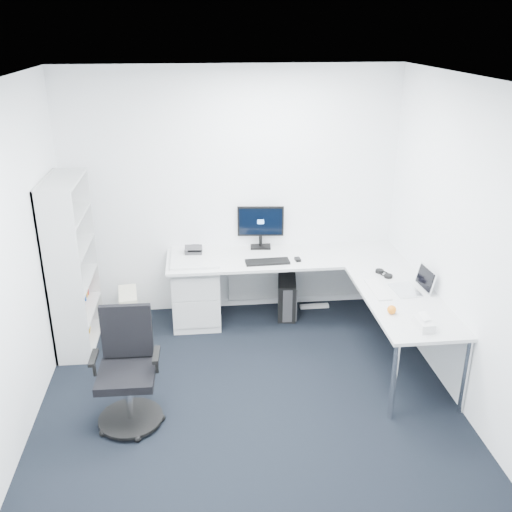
{
  "coord_description": "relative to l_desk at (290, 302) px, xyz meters",
  "views": [
    {
      "loc": [
        -0.38,
        -3.85,
        3.08
      ],
      "look_at": [
        0.15,
        1.05,
        1.05
      ],
      "focal_mm": 40.0,
      "sensor_mm": 36.0,
      "label": 1
    }
  ],
  "objects": [
    {
      "name": "desk_phone",
      "position": [
        -0.99,
        0.51,
        0.44
      ],
      "size": [
        0.19,
        0.19,
        0.13
      ],
      "primitive_type": null,
      "rotation": [
        0.0,
        0.0,
        -0.05
      ],
      "color": "#2E2E31",
      "rests_on": "l_desk"
    },
    {
      "name": "power_strip",
      "position": [
        0.38,
        0.54,
        -0.35
      ],
      "size": [
        0.33,
        0.06,
        0.04
      ],
      "primitive_type": "cube",
      "rotation": [
        0.0,
        0.0,
        0.01
      ],
      "color": "silver",
      "rests_on": "ground"
    },
    {
      "name": "ground",
      "position": [
        -0.55,
        -1.4,
        -0.37
      ],
      "size": [
        4.2,
        4.2,
        0.0
      ],
      "primitive_type": "plane",
      "color": "black"
    },
    {
      "name": "wall_right",
      "position": [
        1.25,
        -1.4,
        0.98
      ],
      "size": [
        0.02,
        4.2,
        2.7
      ],
      "primitive_type": "cube",
      "color": "white",
      "rests_on": "ground"
    },
    {
      "name": "headphones",
      "position": [
        0.89,
        -0.24,
        0.4
      ],
      "size": [
        0.19,
        0.23,
        0.05
      ],
      "primitive_type": null,
      "rotation": [
        0.0,
        0.0,
        0.37
      ],
      "color": "black",
      "rests_on": "l_desk"
    },
    {
      "name": "orange_fruit",
      "position": [
        0.7,
        -1.04,
        0.41
      ],
      "size": [
        0.08,
        0.08,
        0.08
      ],
      "primitive_type": "sphere",
      "color": "orange",
      "rests_on": "l_desk"
    },
    {
      "name": "beige_pc_tower",
      "position": [
        -1.71,
        0.36,
        -0.17
      ],
      "size": [
        0.24,
        0.44,
        0.4
      ],
      "primitive_type": "cube",
      "rotation": [
        0.0,
        0.0,
        0.12
      ],
      "color": "beige",
      "rests_on": "ground"
    },
    {
      "name": "ceiling",
      "position": [
        -0.55,
        -1.4,
        2.33
      ],
      "size": [
        4.2,
        4.2,
        0.0
      ],
      "primitive_type": "plane",
      "color": "white"
    },
    {
      "name": "wall_back",
      "position": [
        -0.55,
        0.7,
        0.98
      ],
      "size": [
        3.6,
        0.02,
        2.7
      ],
      "primitive_type": "cube",
      "color": "white",
      "rests_on": "ground"
    },
    {
      "name": "bookshelf",
      "position": [
        -2.17,
        0.05,
        0.5
      ],
      "size": [
        0.34,
        0.87,
        1.74
      ],
      "primitive_type": null,
      "color": "#B9BBBB",
      "rests_on": "ground"
    },
    {
      "name": "monitor",
      "position": [
        -0.24,
        0.64,
        0.62
      ],
      "size": [
        0.52,
        0.21,
        0.49
      ],
      "primitive_type": null,
      "rotation": [
        0.0,
        0.0,
        -0.1
      ],
      "color": "black",
      "rests_on": "l_desk"
    },
    {
      "name": "wall_front",
      "position": [
        -0.55,
        -3.5,
        0.98
      ],
      "size": [
        3.6,
        0.02,
        2.7
      ],
      "primitive_type": "cube",
      "color": "white",
      "rests_on": "ground"
    },
    {
      "name": "drawer_pedestal",
      "position": [
        -0.98,
        0.39,
        0.01
      ],
      "size": [
        0.5,
        0.63,
        0.77
      ],
      "primitive_type": "cube",
      "color": "silver",
      "rests_on": "ground"
    },
    {
      "name": "task_chair",
      "position": [
        -1.55,
        -1.32,
        0.12
      ],
      "size": [
        0.56,
        0.56,
        0.98
      ],
      "primitive_type": null,
      "rotation": [
        0.0,
        0.0,
        -0.02
      ],
      "color": "black",
      "rests_on": "ground"
    },
    {
      "name": "l_desk",
      "position": [
        0.0,
        0.0,
        0.0
      ],
      "size": [
        2.55,
        1.43,
        0.74
      ],
      "primitive_type": null,
      "color": "silver",
      "rests_on": "ground"
    },
    {
      "name": "tissue_box",
      "position": [
        0.88,
        -1.31,
        0.41
      ],
      "size": [
        0.12,
        0.22,
        0.07
      ],
      "primitive_type": "cube",
      "rotation": [
        0.0,
        0.0,
        0.04
      ],
      "color": "silver",
      "rests_on": "l_desk"
    },
    {
      "name": "black_keyboard",
      "position": [
        -0.22,
        0.19,
        0.38
      ],
      "size": [
        0.47,
        0.18,
        0.02
      ],
      "primitive_type": "cube",
      "rotation": [
        0.0,
        0.0,
        0.03
      ],
      "color": "black",
      "rests_on": "l_desk"
    },
    {
      "name": "black_pc_tower",
      "position": [
        0.03,
        0.42,
        -0.16
      ],
      "size": [
        0.25,
        0.46,
        0.43
      ],
      "primitive_type": "cube",
      "rotation": [
        0.0,
        0.0,
        -0.14
      ],
      "color": "black",
      "rests_on": "ground"
    },
    {
      "name": "white_keyboard",
      "position": [
        0.73,
        -0.57,
        0.38
      ],
      "size": [
        0.14,
        0.46,
        0.02
      ],
      "primitive_type": "cube",
      "rotation": [
        0.0,
        0.0,
        0.02
      ],
      "color": "silver",
      "rests_on": "l_desk"
    },
    {
      "name": "mouse",
      "position": [
        0.1,
        0.21,
        0.39
      ],
      "size": [
        0.06,
        0.09,
        0.03
      ],
      "primitive_type": "cube",
      "rotation": [
        0.0,
        0.0,
        0.1
      ],
      "color": "black",
      "rests_on": "l_desk"
    },
    {
      "name": "laptop",
      "position": [
        0.98,
        -0.62,
        0.49
      ],
      "size": [
        0.35,
        0.34,
        0.23
      ],
      "primitive_type": null,
      "rotation": [
        0.0,
        0.0,
        0.08
      ],
      "color": "silver",
      "rests_on": "l_desk"
    },
    {
      "name": "wall_left",
      "position": [
        -2.35,
        -1.4,
        0.98
      ],
      "size": [
        0.02,
        4.2,
        2.7
      ],
      "primitive_type": "cube",
      "color": "white",
      "rests_on": "ground"
    }
  ]
}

